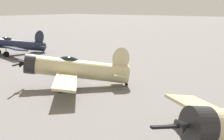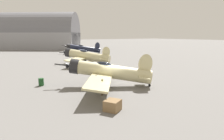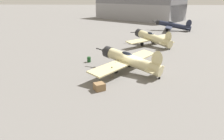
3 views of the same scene
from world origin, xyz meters
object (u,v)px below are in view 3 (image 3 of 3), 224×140
Objects in this scene: airplane_mid_apron at (152,38)px; airplane_far_line at (172,25)px; airplane_foreground at (129,60)px; fuel_drum at (89,59)px; ground_crew_mechanic at (112,71)px; equipment_crate at (99,87)px.

airplane_far_line is (20.11, -8.23, -0.02)m from airplane_mid_apron.
airplane_foreground is 7.47m from fuel_drum.
ground_crew_mechanic is (-2.69, 2.15, -0.68)m from airplane_foreground.
airplane_mid_apron is at bearing -72.18° from airplane_foreground.
fuel_drum reaches higher than equipment_crate.
equipment_crate is at bearing 117.81° from airplane_mid_apron.
airplane_foreground reaches higher than fuel_drum.
fuel_drum is at bearing 14.99° from equipment_crate.
ground_crew_mechanic is 1.05× the size of equipment_crate.
airplane_mid_apron is at bearing -42.14° from fuel_drum.
fuel_drum is (-32.38, 19.34, -1.17)m from airplane_far_line.
fuel_drum is at bearing 1.15° from airplane_foreground.
ground_crew_mechanic is at bearing -18.19° from equipment_crate.
airplane_foreground is 17.09m from airplane_mid_apron.
equipment_crate is at bearing 96.84° from airplane_foreground.
airplane_foreground is at bearing 85.05° from airplane_far_line.
airplane_mid_apron is 6.38× the size of ground_crew_mechanic.
airplane_mid_apron is 0.88× the size of airplane_far_line.
airplane_foreground is at bearing -123.56° from fuel_drum.
airplane_foreground is 8.09× the size of equipment_crate.
equipment_crate is at bearing -165.01° from fuel_drum.
airplane_far_line is at bearing -64.33° from airplane_mid_apron.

